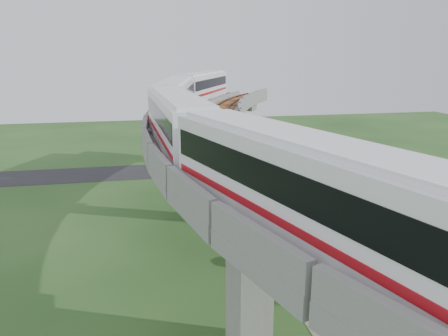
% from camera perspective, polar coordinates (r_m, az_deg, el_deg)
% --- Properties ---
extents(ground, '(160.00, 160.00, 0.00)m').
position_cam_1_polar(ground, '(36.10, -2.47, -12.62)').
color(ground, '#23471C').
rests_on(ground, ground).
extents(dirt_lot, '(18.00, 26.00, 0.04)m').
position_cam_1_polar(dirt_lot, '(38.87, 19.31, -11.37)').
color(dirt_lot, gray).
rests_on(dirt_lot, ground).
extents(asphalt_road, '(60.00, 8.00, 0.03)m').
position_cam_1_polar(asphalt_road, '(64.04, -6.66, -0.26)').
color(asphalt_road, '#232326').
rests_on(asphalt_road, ground).
extents(viaduct, '(19.58, 73.98, 11.40)m').
position_cam_1_polar(viaduct, '(33.69, 3.83, 1.79)').
color(viaduct, '#99968E').
rests_on(viaduct, ground).
extents(metro_train, '(12.44, 61.20, 3.64)m').
position_cam_1_polar(metro_train, '(36.13, -2.90, 7.95)').
color(metro_train, white).
rests_on(metro_train, ground).
extents(fence, '(3.87, 38.73, 1.50)m').
position_cam_1_polar(fence, '(38.31, 12.31, -10.02)').
color(fence, '#2D382D').
rests_on(fence, ground).
extents(tree_0, '(1.89, 1.89, 2.69)m').
position_cam_1_polar(tree_0, '(59.99, 5.93, 0.56)').
color(tree_0, '#382314').
rests_on(tree_0, ground).
extents(tree_1, '(2.28, 2.28, 3.08)m').
position_cam_1_polar(tree_1, '(51.45, 4.13, -1.57)').
color(tree_1, '#382314').
rests_on(tree_1, ground).
extents(tree_2, '(2.45, 2.45, 3.03)m').
position_cam_1_polar(tree_2, '(45.67, 4.04, -3.89)').
color(tree_2, '#382314').
rests_on(tree_2, ground).
extents(tree_3, '(2.82, 2.82, 2.99)m').
position_cam_1_polar(tree_3, '(39.94, 6.80, -7.09)').
color(tree_3, '#382314').
rests_on(tree_3, ground).
extents(tree_4, '(2.16, 2.16, 2.85)m').
position_cam_1_polar(tree_4, '(35.33, 7.76, -9.92)').
color(tree_4, '#382314').
rests_on(tree_4, ground).
extents(tree_5, '(1.93, 1.93, 2.43)m').
position_cam_1_polar(tree_5, '(31.33, 13.90, -14.34)').
color(tree_5, '#382314').
rests_on(tree_5, ground).
extents(car_white, '(3.05, 4.09, 1.30)m').
position_cam_1_polar(car_white, '(34.09, 19.40, -13.99)').
color(car_white, silver).
rests_on(car_white, dirt_lot).
extents(car_red, '(3.49, 2.23, 1.09)m').
position_cam_1_polar(car_red, '(38.99, 24.80, -10.95)').
color(car_red, '#A60F20').
rests_on(car_red, dirt_lot).
extents(car_dark, '(4.22, 1.74, 1.22)m').
position_cam_1_polar(car_dark, '(41.22, 21.20, -9.04)').
color(car_dark, black).
rests_on(car_dark, dirt_lot).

